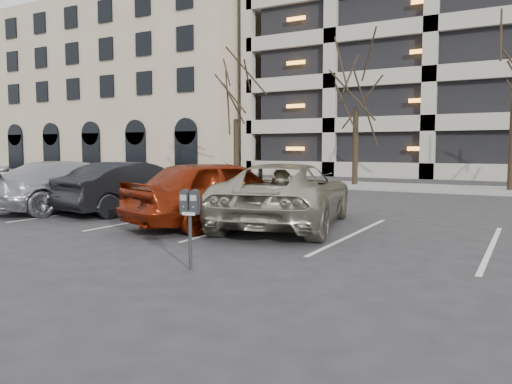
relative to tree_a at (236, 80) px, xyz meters
The scene contains 11 objects.
ground 19.72m from the tree_a, 57.99° to the right, with size 140.00×140.00×0.00m, color #28282B.
sidewalk 11.49m from the tree_a, ahead, with size 80.00×4.00×0.12m, color gray.
stall_lines 17.16m from the tree_a, 57.88° to the right, with size 16.90×5.20×0.00m.
office_building 22.82m from the tree_a, 142.28° to the left, with size 26.00×16.20×15.00m.
tree_a is the anchor object (origin of this frame).
tree_b 7.03m from the tree_a, ahead, with size 3.86×3.86×8.78m.
parking_meter 21.24m from the tree_a, 60.58° to the right, with size 0.34×0.18×1.25m.
suv_silver 17.05m from the tree_a, 54.22° to the right, with size 3.74×6.03×1.56m.
car_red 16.83m from the tree_a, 60.01° to the right, with size 1.97×4.89×1.67m, color maroon.
car_dark 14.64m from the tree_a, 71.33° to the right, with size 1.60×4.59×1.51m, color black.
car_silver 14.68m from the tree_a, 79.49° to the right, with size 2.15×5.29×1.54m, color #9FA2A7.
Camera 1 is at (4.86, -8.30, 1.92)m, focal length 35.00 mm.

